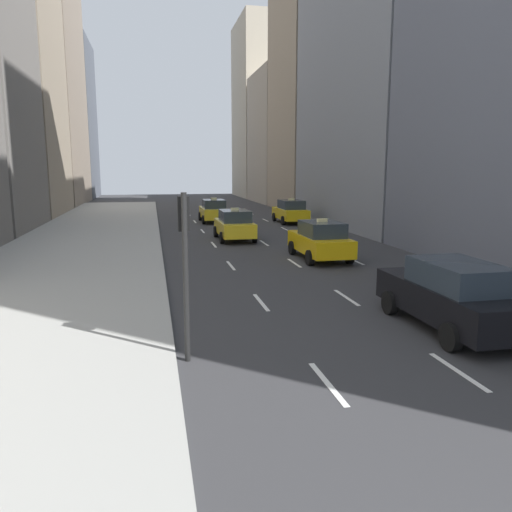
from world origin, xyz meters
The scene contains 9 objects.
sidewalk_left centered at (-7.00, 27.00, 0.07)m, with size 8.00×66.00×0.15m, color #9E9E99.
lane_markings centered at (2.60, 23.00, 0.01)m, with size 5.72×56.00×0.01m.
building_row_right centered at (12.00, 35.35, 13.36)m, with size 6.00×78.00×33.37m.
taxi_lead centered at (6.80, 35.64, 0.88)m, with size 2.02×4.40×1.87m.
taxi_second centered at (4.00, 20.69, 0.88)m, with size 2.02×4.40×1.87m.
taxi_third centered at (1.20, 37.45, 0.88)m, with size 2.02×4.40×1.87m.
taxi_fourth centered at (1.20, 27.56, 0.88)m, with size 2.02×4.40×1.87m.
sedan_black_near centered at (4.00, 10.47, 0.91)m, with size 2.02×4.78×1.79m.
traffic_light_pole centered at (-2.75, 9.80, 2.41)m, with size 0.24×0.42×3.60m.
Camera 1 is at (-3.38, -0.55, 4.08)m, focal length 35.00 mm.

